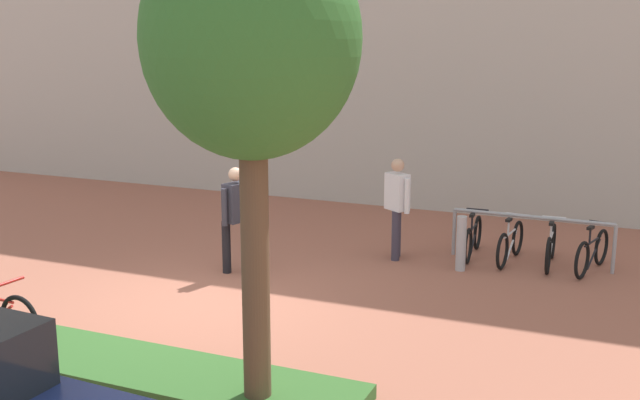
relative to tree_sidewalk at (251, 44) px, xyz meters
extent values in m
plane|color=#9E5B47|center=(-2.17, 2.56, -3.68)|extent=(60.00, 60.00, 0.00)
cube|color=#336028|center=(-2.46, 0.15, -3.60)|extent=(7.00, 1.10, 0.16)
cylinder|color=brown|center=(0.00, 0.00, -2.22)|extent=(0.28, 0.28, 2.90)
ellipsoid|color=#2D6628|center=(0.00, 0.00, 0.05)|extent=(2.06, 2.06, 2.27)
torus|color=black|center=(-3.42, 0.29, -3.35)|extent=(0.66, 0.12, 0.66)
cylinder|color=red|center=(-3.54, 0.30, -2.87)|extent=(0.08, 0.42, 0.04)
cylinder|color=#99999E|center=(0.51, 6.32, -3.28)|extent=(0.06, 0.06, 0.80)
cylinder|color=#99999E|center=(3.11, 6.26, -3.28)|extent=(0.06, 0.06, 0.80)
cylinder|color=#99999E|center=(1.81, 6.29, -2.88)|extent=(2.60, 0.12, 0.06)
torus|color=black|center=(0.85, 5.88, -3.37)|extent=(0.08, 0.61, 0.61)
torus|color=black|center=(0.81, 6.82, -3.37)|extent=(0.08, 0.61, 0.61)
cylinder|color=black|center=(0.83, 6.35, -3.17)|extent=(0.06, 0.77, 0.03)
cylinder|color=black|center=(0.83, 6.44, -3.40)|extent=(0.06, 0.56, 0.40)
cylinder|color=black|center=(0.84, 6.18, -3.06)|extent=(0.03, 0.03, 0.26)
cube|color=black|center=(0.84, 6.18, -2.91)|extent=(0.08, 0.19, 0.05)
cylinder|color=black|center=(0.82, 6.71, -2.93)|extent=(0.39, 0.05, 0.04)
torus|color=black|center=(1.43, 5.79, -3.37)|extent=(0.11, 0.61, 0.61)
torus|color=black|center=(1.53, 6.72, -3.37)|extent=(0.11, 0.61, 0.61)
cylinder|color=silver|center=(1.48, 6.25, -3.17)|extent=(0.11, 0.77, 0.03)
cylinder|color=silver|center=(1.49, 6.34, -3.40)|extent=(0.09, 0.56, 0.40)
cylinder|color=silver|center=(1.46, 6.08, -3.06)|extent=(0.03, 0.03, 0.26)
cube|color=black|center=(1.46, 6.08, -2.91)|extent=(0.09, 0.19, 0.05)
cylinder|color=silver|center=(1.52, 6.61, -2.93)|extent=(0.39, 0.07, 0.04)
torus|color=black|center=(2.15, 5.81, -3.37)|extent=(0.08, 0.61, 0.61)
torus|color=black|center=(2.11, 6.75, -3.37)|extent=(0.08, 0.61, 0.61)
cylinder|color=silver|center=(2.13, 6.28, -3.17)|extent=(0.06, 0.77, 0.03)
cylinder|color=silver|center=(2.13, 6.38, -3.40)|extent=(0.05, 0.56, 0.40)
cylinder|color=silver|center=(2.14, 6.11, -3.06)|extent=(0.03, 0.03, 0.26)
cube|color=black|center=(2.14, 6.11, -2.91)|extent=(0.08, 0.19, 0.05)
cylinder|color=silver|center=(2.12, 6.64, -2.93)|extent=(0.39, 0.05, 0.04)
torus|color=black|center=(2.67, 5.77, -3.37)|extent=(0.20, 0.60, 0.61)
torus|color=black|center=(2.89, 6.68, -3.37)|extent=(0.20, 0.60, 0.61)
cylinder|color=black|center=(2.78, 6.23, -3.17)|extent=(0.22, 0.75, 0.03)
cylinder|color=black|center=(2.80, 6.31, -3.40)|extent=(0.17, 0.55, 0.40)
cylinder|color=black|center=(2.74, 6.06, -3.06)|extent=(0.03, 0.03, 0.26)
cube|color=black|center=(2.74, 6.06, -2.91)|extent=(0.12, 0.20, 0.05)
cylinder|color=black|center=(2.87, 6.57, -2.93)|extent=(0.38, 0.13, 0.04)
cylinder|color=#ADADB2|center=(0.83, 5.47, -3.23)|extent=(0.16, 0.16, 0.90)
cylinder|color=#383342|center=(-0.31, 5.59, -3.25)|extent=(0.14, 0.14, 0.85)
cylinder|color=#383342|center=(-0.37, 5.84, -3.25)|extent=(0.14, 0.14, 0.85)
cube|color=white|center=(-0.34, 5.71, -2.52)|extent=(0.47, 0.42, 0.62)
cylinder|color=white|center=(-0.12, 5.57, -2.55)|extent=(0.09, 0.09, 0.59)
cylinder|color=white|center=(-0.56, 5.86, -2.55)|extent=(0.09, 0.09, 0.59)
sphere|color=tan|center=(-0.34, 5.71, -2.07)|extent=(0.22, 0.22, 0.22)
cylinder|color=black|center=(-2.25, 3.97, -3.25)|extent=(0.14, 0.14, 0.85)
cylinder|color=black|center=(-2.59, 3.87, -3.25)|extent=(0.14, 0.14, 0.85)
cube|color=#2D2D38|center=(-2.42, 3.92, -2.52)|extent=(0.34, 0.45, 0.62)
cylinder|color=#2D2D38|center=(-2.35, 4.17, -2.55)|extent=(0.09, 0.09, 0.59)
cylinder|color=#2D2D38|center=(-2.49, 3.67, -2.55)|extent=(0.09, 0.09, 0.59)
sphere|color=tan|center=(-2.42, 3.92, -2.07)|extent=(0.22, 0.22, 0.22)
camera|label=1|loc=(3.46, -6.46, 0.12)|focal=43.45mm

